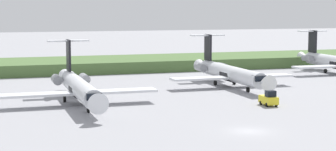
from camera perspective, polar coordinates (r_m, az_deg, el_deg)
ground_plane at (r=94.88m, az=0.18°, el=-1.87°), size 500.00×500.00×0.00m
grass_berm at (r=133.03m, az=-5.10°, el=1.16°), size 320.00×20.00×2.52m
regional_jet_third at (r=86.44m, az=-8.87°, el=-1.11°), size 22.81×31.00×9.00m
regional_jet_fourth at (r=104.67m, az=6.08°, el=0.31°), size 22.81×31.00×9.00m
baggage_tug at (r=84.99m, az=10.01°, el=-2.31°), size 1.72×3.20×2.30m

